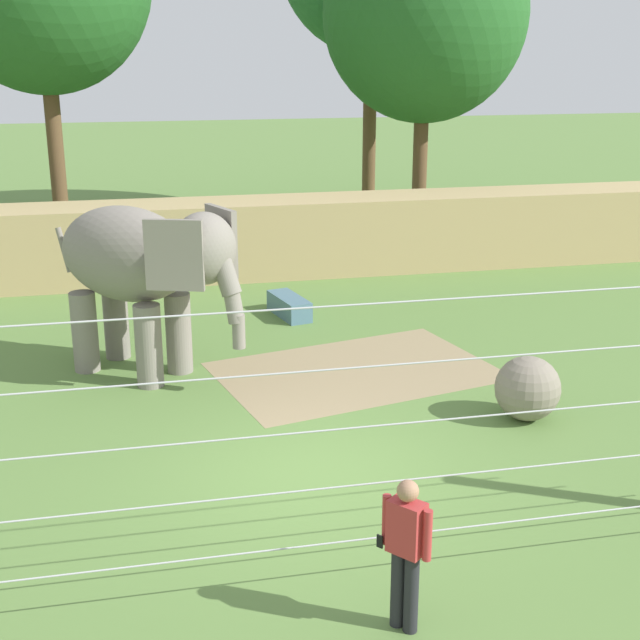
{
  "coord_description": "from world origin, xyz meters",
  "views": [
    {
      "loc": [
        -2.25,
        -10.64,
        5.69
      ],
      "look_at": [
        0.64,
        2.64,
        1.4
      ],
      "focal_mm": 49.07,
      "sensor_mm": 36.0,
      "label": 1
    }
  ],
  "objects_px": {
    "elephant": "(141,264)",
    "zookeeper": "(406,548)",
    "enrichment_ball": "(528,388)",
    "feed_trough": "(289,306)"
  },
  "relations": [
    {
      "from": "elephant",
      "to": "zookeeper",
      "type": "relative_size",
      "value": 2.12
    },
    {
      "from": "elephant",
      "to": "zookeeper",
      "type": "distance_m",
      "value": 8.31
    },
    {
      "from": "enrichment_ball",
      "to": "zookeeper",
      "type": "distance_m",
      "value": 5.78
    },
    {
      "from": "enrichment_ball",
      "to": "elephant",
      "type": "bearing_deg",
      "value": 150.5
    },
    {
      "from": "enrichment_ball",
      "to": "feed_trough",
      "type": "height_order",
      "value": "enrichment_ball"
    },
    {
      "from": "elephant",
      "to": "enrichment_ball",
      "type": "relative_size",
      "value": 3.42
    },
    {
      "from": "zookeeper",
      "to": "enrichment_ball",
      "type": "bearing_deg",
      "value": 52.88
    },
    {
      "from": "elephant",
      "to": "feed_trough",
      "type": "distance_m",
      "value": 4.68
    },
    {
      "from": "elephant",
      "to": "enrichment_ball",
      "type": "bearing_deg",
      "value": -29.5
    },
    {
      "from": "zookeeper",
      "to": "feed_trough",
      "type": "bearing_deg",
      "value": 85.83
    }
  ]
}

